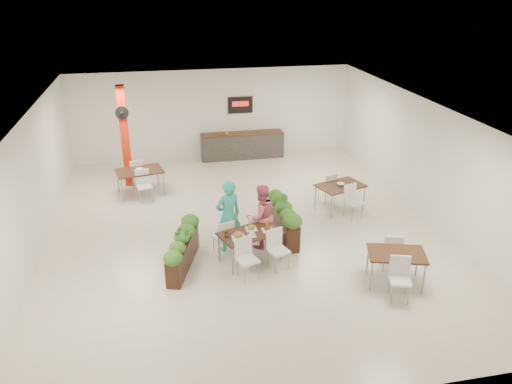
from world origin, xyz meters
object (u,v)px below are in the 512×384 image
side_table_b (340,189)px  side_table_c (396,258)px  service_counter (242,145)px  diner_man (228,216)px  planter_right (283,217)px  diner_woman (261,216)px  planter_left (183,247)px  red_column (125,136)px  main_table (250,237)px  side_table_a (140,174)px

side_table_b → side_table_c: same height
service_counter → diner_man: service_counter is taller
service_counter → planter_right: service_counter is taller
diner_woman → planter_left: diner_woman is taller
planter_left → red_column: bearing=104.3°
service_counter → diner_woman: size_ratio=1.85×
red_column → planter_right: size_ratio=1.50×
side_table_c → planter_left: bearing=177.2°
diner_man → planter_right: (1.48, 0.46, -0.38)m
diner_man → side_table_c: bearing=127.8°
diner_man → diner_woman: (0.80, 0.00, -0.09)m
diner_man → planter_right: size_ratio=0.84×
main_table → diner_man: (-0.39, 0.66, 0.26)m
diner_woman → side_table_b: 3.11m
side_table_a → diner_man: bearing=-73.1°
planter_right → side_table_b: 2.29m
diner_woman → planter_right: (0.68, 0.46, -0.30)m
planter_left → diner_woman: bearing=17.0°
service_counter → side_table_a: (-3.63, -2.62, 0.15)m
side_table_a → red_column: bearing=104.5°
main_table → red_column: bearing=118.4°
side_table_a → planter_left: bearing=-89.2°
red_column → side_table_b: bearing=-27.3°
red_column → side_table_b: 6.77m
red_column → side_table_c: (5.80, -6.89, -1.02)m
red_column → service_counter: 4.56m
side_table_b → side_table_c: 3.82m
main_table → service_counter: bearing=81.3°
side_table_a → main_table: bearing=-72.7°
main_table → side_table_a: 5.26m
service_counter → side_table_c: service_counter is taller
diner_man → diner_woman: diner_man is taller
service_counter → side_table_c: bearing=-78.4°
service_counter → side_table_a: 4.48m
main_table → side_table_a: (-2.53, 4.61, 0.01)m
main_table → planter_right: size_ratio=0.90×
main_table → diner_woman: size_ratio=1.19×
main_table → side_table_c: same height
red_column → diner_man: red_column is taller
service_counter → planter_right: bearing=-90.1°
planter_right → red_column: bearing=133.2°
red_column → side_table_c: bearing=-49.9°
main_table → planter_left: bearing=177.7°
side_table_b → diner_man: bearing=-173.3°
main_table → diner_woman: bearing=58.2°
red_column → main_table: (2.90, -5.37, -1.01)m
service_counter → diner_woman: (-0.69, -6.57, 0.32)m
red_column → planter_left: 5.59m
side_table_b → planter_left: bearing=-172.8°
diner_woman → planter_left: 2.06m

